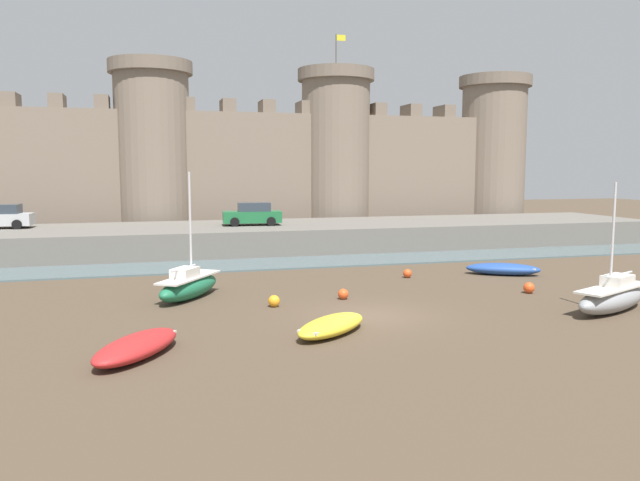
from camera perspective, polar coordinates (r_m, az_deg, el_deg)
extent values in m
plane|color=#4C3D2D|center=(24.93, 4.59, -6.88)|extent=(160.00, 160.00, 0.00)
cube|color=slate|center=(38.28, -2.69, -2.05)|extent=(80.00, 4.50, 0.10)
cube|color=#666059|center=(45.21, -4.73, 0.34)|extent=(58.87, 10.00, 1.79)
cube|color=#7A6B5B|center=(53.85, -6.58, 5.93)|extent=(46.87, 2.80, 10.44)
cylinder|color=#7A6B5B|center=(53.21, -15.01, 7.33)|extent=(5.96, 5.96, 13.39)
cylinder|color=#706254|center=(53.81, -15.24, 15.01)|extent=(6.67, 6.67, 1.00)
cylinder|color=#7A6B5B|center=(55.61, 1.45, 7.51)|extent=(5.96, 5.96, 13.39)
cylinder|color=#706254|center=(56.18, 1.47, 14.86)|extent=(6.67, 6.67, 1.00)
cylinder|color=#4C4742|center=(56.51, 1.48, 16.87)|extent=(0.10, 0.10, 3.00)
cube|color=yellow|center=(56.86, 1.94, 18.03)|extent=(0.80, 0.04, 0.50)
cylinder|color=#7A6B5B|center=(61.98, 15.52, 7.18)|extent=(5.96, 5.96, 13.39)
cylinder|color=#706254|center=(62.50, 15.73, 13.78)|extent=(6.67, 6.67, 1.00)
cube|color=#746557|center=(54.36, -26.43, 11.39)|extent=(1.10, 2.52, 1.10)
cube|color=#746557|center=(53.85, -22.89, 11.61)|extent=(1.10, 2.52, 1.10)
cube|color=#746557|center=(53.55, -19.30, 11.79)|extent=(1.10, 2.52, 1.10)
cube|color=#746557|center=(53.56, -12.04, 12.01)|extent=(1.10, 2.52, 1.10)
cube|color=#746557|center=(53.87, -8.44, 12.05)|extent=(1.10, 2.52, 1.10)
cube|color=#746557|center=(54.38, -4.89, 12.04)|extent=(1.10, 2.52, 1.10)
cube|color=#746557|center=(55.09, -1.42, 11.99)|extent=(1.10, 2.52, 1.10)
cube|color=#746557|center=(57.06, 5.19, 11.78)|extent=(1.10, 2.52, 1.10)
cube|color=#746557|center=(58.30, 8.31, 11.63)|extent=(1.10, 2.52, 1.10)
cube|color=#746557|center=(59.70, 11.28, 11.45)|extent=(1.10, 2.52, 1.10)
ellipsoid|color=#1E6B47|center=(28.62, -11.87, -4.22)|extent=(3.56, 4.50, 1.00)
cube|color=silver|center=(28.54, -11.89, -3.31)|extent=(3.10, 3.94, 0.08)
cube|color=silver|center=(28.20, -12.25, -2.90)|extent=(1.39, 1.52, 0.44)
cylinder|color=silver|center=(28.43, -11.78, 1.47)|extent=(0.10, 0.10, 4.66)
cylinder|color=silver|center=(28.07, -12.38, -2.47)|extent=(1.19, 1.75, 0.08)
ellipsoid|color=gray|center=(28.05, 25.16, -4.89)|extent=(5.02, 3.20, 1.04)
cube|color=silver|center=(27.96, 25.21, -3.93)|extent=(4.40, 2.78, 0.08)
cube|color=silver|center=(28.25, 25.55, -3.31)|extent=(1.60, 1.33, 0.44)
cylinder|color=silver|center=(27.45, 25.21, 0.44)|extent=(0.10, 0.10, 4.24)
cylinder|color=silver|center=(28.33, 25.68, -2.82)|extent=(2.05, 0.99, 0.08)
ellipsoid|color=yellow|center=(22.12, 1.06, -7.78)|extent=(3.66, 3.43, 0.62)
ellipsoid|color=#F2F246|center=(22.10, 1.06, -7.63)|extent=(2.97, 2.77, 0.34)
cube|color=beige|center=(22.32, 1.45, -7.39)|extent=(0.93, 1.03, 0.06)
cube|color=beige|center=(20.96, -1.05, -8.37)|extent=(0.72, 0.77, 0.08)
ellipsoid|color=#234793|center=(35.63, 16.38, -2.51)|extent=(4.09, 3.05, 0.66)
ellipsoid|color=blue|center=(35.62, 16.39, -2.42)|extent=(3.33, 2.45, 0.36)
cube|color=beige|center=(35.60, 15.91, -2.34)|extent=(0.71, 1.06, 0.06)
cube|color=beige|center=(35.74, 18.86, -2.44)|extent=(0.59, 0.76, 0.08)
ellipsoid|color=red|center=(20.31, -16.42, -9.28)|extent=(3.41, 4.15, 0.68)
ellipsoid|color=#F23939|center=(20.29, -16.42, -9.12)|extent=(2.75, 3.37, 0.37)
cube|color=beige|center=(20.05, -16.90, -9.21)|extent=(1.19, 0.86, 0.06)
cube|color=beige|center=(21.54, -14.12, -8.08)|extent=(0.85, 0.68, 0.08)
sphere|color=#E04C1E|center=(27.91, 2.13, -4.91)|extent=(0.47, 0.47, 0.47)
sphere|color=#E04C1E|center=(33.66, 8.00, -2.99)|extent=(0.46, 0.46, 0.46)
sphere|color=#E04C1E|center=(30.81, 18.56, -4.12)|extent=(0.52, 0.52, 0.52)
sphere|color=orange|center=(26.45, -4.23, -5.54)|extent=(0.50, 0.50, 0.50)
cube|color=#1E6638|center=(44.62, -6.23, 2.17)|extent=(4.22, 2.02, 0.80)
cube|color=#2D3842|center=(44.58, -6.05, 3.07)|extent=(2.37, 1.67, 0.64)
cylinder|color=black|center=(43.71, -7.80, 1.68)|extent=(0.65, 0.23, 0.64)
cylinder|color=black|center=(45.40, -7.92, 1.86)|extent=(0.65, 0.23, 0.64)
cylinder|color=black|center=(43.92, -4.48, 1.75)|extent=(0.65, 0.23, 0.64)
cylinder|color=black|center=(45.61, -4.73, 1.93)|extent=(0.65, 0.23, 0.64)
cube|color=#B2B5B7|center=(47.20, -27.21, 1.72)|extent=(4.22, 2.02, 0.80)
cube|color=#2D3842|center=(47.11, -27.08, 2.57)|extent=(2.37, 1.67, 0.64)
cylinder|color=black|center=(46.06, -25.97, 1.33)|extent=(0.65, 0.23, 0.64)
cylinder|color=black|center=(47.70, -25.45, 1.51)|extent=(0.65, 0.23, 0.64)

